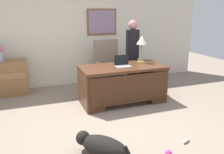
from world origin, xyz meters
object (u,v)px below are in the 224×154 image
desk (123,83)px  laptop (122,63)px  person_standing (132,55)px  desk_lamp (142,42)px  dog_lying (102,147)px  armchair (108,67)px  dog_toy_bone (186,141)px  dog_toy_ball (168,153)px

desk → laptop: size_ratio=5.45×
person_standing → desk_lamp: bearing=-91.5°
person_standing → desk_lamp: 0.61m
desk_lamp → dog_lying: bearing=-128.8°
armchair → laptop: bearing=-92.4°
dog_lying → laptop: (1.03, 1.75, 0.69)m
desk_lamp → desk: bearing=-158.5°
desk_lamp → armchair: bearing=119.4°
desk → person_standing: person_standing is taller
laptop → dog_toy_bone: laptop is taller
laptop → dog_toy_ball: size_ratio=3.33×
desk → desk_lamp: size_ratio=2.97×
armchair → laptop: 1.07m
dog_lying → dog_toy_bone: size_ratio=4.64×
armchair → dog_toy_ball: size_ratio=12.45×
armchair → person_standing: size_ratio=0.71×
person_standing → laptop: bearing=-129.1°
dog_toy_ball → dog_toy_bone: (0.45, 0.21, -0.02)m
dog_toy_bone → dog_toy_ball: bearing=-155.3°
armchair → laptop: armchair is taller
desk → laptop: 0.42m
laptop → dog_toy_ball: bearing=-95.5°
desk_lamp → person_standing: bearing=88.5°
dog_lying → desk: bearing=59.2°
person_standing → dog_toy_bone: bearing=-96.5°
dog_lying → dog_toy_bone: (1.28, -0.10, -0.13)m
desk → dog_toy_bone: size_ratio=10.84×
dog_lying → person_standing: bearing=57.0°
dog_lying → dog_toy_bone: 1.29m
dog_toy_ball → laptop: bearing=84.5°
dog_lying → dog_toy_ball: size_ratio=7.77×
armchair → dog_lying: 3.00m
desk_lamp → dog_toy_bone: 2.38m
desk → dog_toy_ball: desk is taller
person_standing → dog_lying: bearing=-123.0°
dog_lying → dog_toy_ball: (0.83, -0.31, -0.11)m
armchair → laptop: size_ratio=3.74×
desk_lamp → dog_toy_ball: 2.64m
armchair → desk: bearing=-92.3°
dog_toy_bone → laptop: bearing=97.7°
person_standing → laptop: 0.85m
laptop → desk_lamp: size_ratio=0.54×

